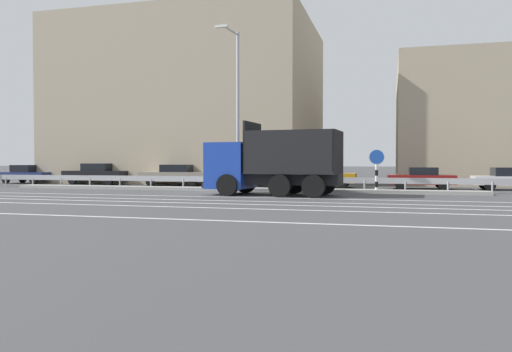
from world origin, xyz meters
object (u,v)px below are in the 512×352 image
object	(u,v)px
parked_car_5	(421,178)
median_road_sign	(377,170)
dump_truck	(258,168)
parked_car_2	(176,175)
street_lamp_1	(237,103)
parked_car_4	(323,176)
parked_car_6	(511,179)
parked_car_0	(27,174)
parked_car_3	(253,175)
parked_car_1	(98,174)

from	to	relation	value
parked_car_5	median_road_sign	bearing A→B (deg)	152.03
dump_truck	parked_car_2	bearing A→B (deg)	49.49
dump_truck	median_road_sign	xyz separation A→B (m)	(5.60, 2.90, -0.09)
street_lamp_1	parked_car_4	size ratio (longest dim) A/B	2.18
parked_car_2	parked_car_6	world-z (taller)	parked_car_2
street_lamp_1	parked_car_5	world-z (taller)	street_lamp_1
parked_car_0	parked_car_2	bearing A→B (deg)	89.38
dump_truck	parked_car_2	xyz separation A→B (m)	(-7.88, 7.77, -0.59)
median_road_sign	parked_car_3	distance (m)	9.73
street_lamp_1	parked_car_5	size ratio (longest dim) A/B	2.26
median_road_sign	parked_car_0	bearing A→B (deg)	168.44
parked_car_0	parked_car_1	distance (m)	6.04
parked_car_0	parked_car_6	distance (m)	33.19
parked_car_3	street_lamp_1	bearing A→B (deg)	-170.97
parked_car_3	parked_car_6	distance (m)	15.52
parked_car_3	parked_car_2	bearing A→B (deg)	97.16
parked_car_1	parked_car_4	distance (m)	16.35
parked_car_4	parked_car_5	size ratio (longest dim) A/B	1.03
parked_car_2	parked_car_5	bearing A→B (deg)	-93.58
parked_car_6	parked_car_4	bearing A→B (deg)	-93.32
parked_car_4	parked_car_3	bearing A→B (deg)	-91.15
parked_car_0	parked_car_1	bearing A→B (deg)	91.22
dump_truck	parked_car_5	bearing A→B (deg)	-42.12
median_road_sign	street_lamp_1	xyz separation A→B (m)	(-7.51, -0.27, 3.67)
parked_car_4	parked_car_5	xyz separation A→B (m)	(5.90, -0.34, -0.06)
parked_car_1	parked_car_5	xyz separation A→B (m)	(22.25, -0.43, -0.09)
parked_car_4	parked_car_6	xyz separation A→B (m)	(10.80, -0.34, -0.07)
median_road_sign	parked_car_6	world-z (taller)	median_road_sign
dump_truck	parked_car_1	world-z (taller)	dump_truck
street_lamp_1	parked_car_0	size ratio (longest dim) A/B	2.17
dump_truck	parked_car_0	world-z (taller)	dump_truck
street_lamp_1	parked_car_0	xyz separation A→B (m)	(-18.31, 5.55, -4.19)
parked_car_4	dump_truck	bearing A→B (deg)	-14.82
median_road_sign	dump_truck	bearing A→B (deg)	-152.61
dump_truck	median_road_sign	world-z (taller)	dump_truck
parked_car_2	parked_car_5	distance (m)	15.96
parked_car_0	parked_car_5	size ratio (longest dim) A/B	1.04
street_lamp_1	parked_car_2	world-z (taller)	street_lamp_1
street_lamp_1	parked_car_1	bearing A→B (deg)	155.68
dump_truck	parked_car_1	xyz separation A→B (m)	(-14.18, 8.18, -0.55)
parked_car_0	parked_car_3	distance (m)	17.68
parked_car_5	parked_car_6	distance (m)	4.89
dump_truck	median_road_sign	distance (m)	6.31
parked_car_5	parked_car_6	bearing A→B (deg)	-90.84
parked_car_1	parked_car_2	xyz separation A→B (m)	(6.30, -0.41, -0.03)
parked_car_1	parked_car_2	world-z (taller)	parked_car_1
parked_car_1	parked_car_5	bearing A→B (deg)	-88.91
dump_truck	parked_car_3	size ratio (longest dim) A/B	1.68
parked_car_2	parked_car_4	distance (m)	10.06
parked_car_3	dump_truck	bearing A→B (deg)	-160.20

